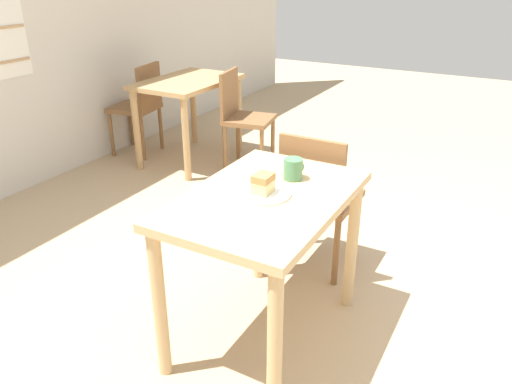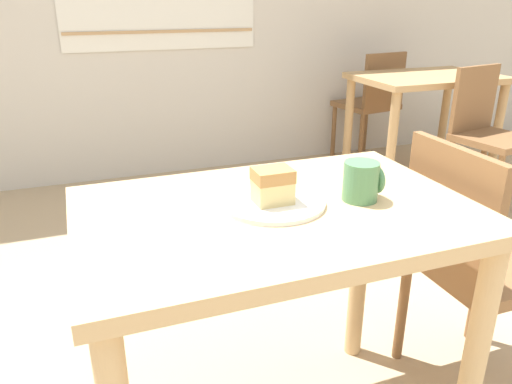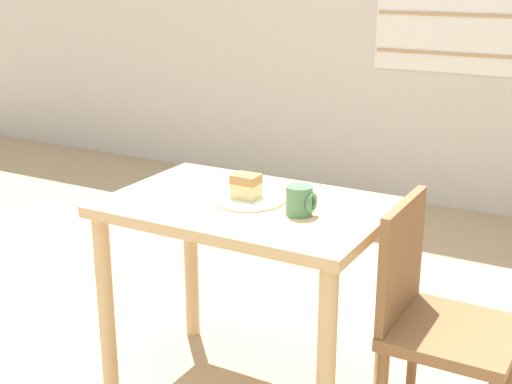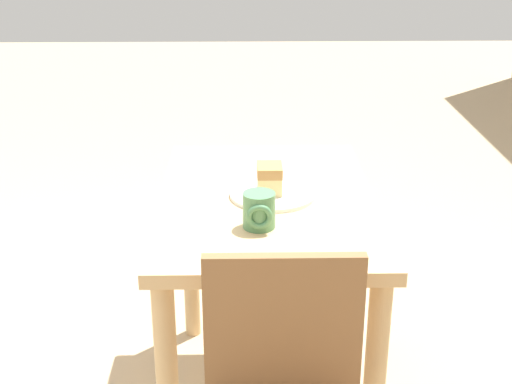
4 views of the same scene
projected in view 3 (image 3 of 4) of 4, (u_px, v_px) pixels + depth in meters
The scene contains 5 objects.
dining_table_near at pixel (247, 237), 2.56m from camera, with size 0.98×0.66×0.78m.
chair_near_window at pixel (434, 319), 2.31m from camera, with size 0.40×0.40×0.87m.
plate at pixel (249, 199), 2.54m from camera, with size 0.26×0.26×0.01m.
cake_slice at pixel (246, 186), 2.52m from camera, with size 0.09×0.08×0.09m.
coffee_mug at pixel (300, 201), 2.38m from camera, with size 0.10×0.09×0.10m.
Camera 3 is at (1.04, -1.64, 1.59)m, focal length 50.00 mm.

